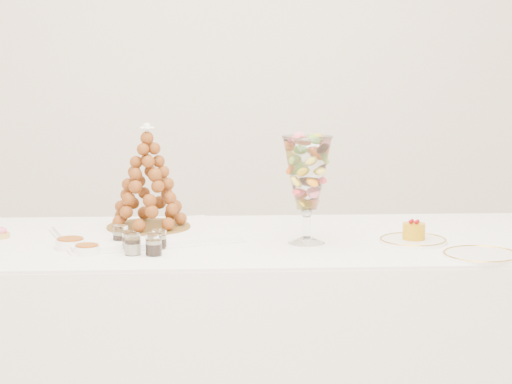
{
  "coord_description": "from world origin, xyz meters",
  "views": [
    {
      "loc": [
        -0.05,
        -3.05,
        1.54
      ],
      "look_at": [
        0.1,
        0.22,
        1.0
      ],
      "focal_mm": 70.0,
      "sensor_mm": 36.0,
      "label": 1
    }
  ],
  "objects": [
    {
      "name": "macaron_vase",
      "position": [
        0.27,
        0.24,
        1.05
      ],
      "size": [
        0.17,
        0.17,
        0.36
      ],
      "color": "white",
      "rests_on": "buffet_table"
    },
    {
      "name": "mousse_cake",
      "position": [
        0.64,
        0.24,
        0.86
      ],
      "size": [
        0.08,
        0.08,
        0.07
      ],
      "color": "#C18A09",
      "rests_on": "cake_plate"
    },
    {
      "name": "verrine_a",
      "position": [
        -0.35,
        0.23,
        0.85
      ],
      "size": [
        0.06,
        0.06,
        0.07
      ],
      "primitive_type": "cylinder",
      "rotation": [
        0.0,
        0.0,
        0.15
      ],
      "color": "white",
      "rests_on": "buffet_table"
    },
    {
      "name": "ramekin_back",
      "position": [
        -0.52,
        0.2,
        0.83
      ],
      "size": [
        0.1,
        0.1,
        0.03
      ],
      "primitive_type": "cylinder",
      "color": "white",
      "rests_on": "buffet_table"
    },
    {
      "name": "pink_tart",
      "position": [
        -0.78,
        0.37,
        0.84
      ],
      "size": [
        0.06,
        0.06,
        0.04
      ],
      "color": "tan",
      "rests_on": "buffet_table"
    },
    {
      "name": "verrine_b",
      "position": [
        -0.32,
        0.15,
        0.85
      ],
      "size": [
        0.05,
        0.05,
        0.06
      ],
      "primitive_type": "cylinder",
      "rotation": [
        0.0,
        0.0,
        0.11
      ],
      "color": "white",
      "rests_on": "buffet_table"
    },
    {
      "name": "ramekin_front",
      "position": [
        -0.45,
        0.11,
        0.83
      ],
      "size": [
        0.08,
        0.08,
        0.03
      ],
      "primitive_type": "cylinder",
      "color": "white",
      "rests_on": "buffet_table"
    },
    {
      "name": "spare_plate",
      "position": [
        0.81,
        0.01,
        0.82
      ],
      "size": [
        0.25,
        0.25,
        0.01
      ],
      "primitive_type": "cylinder",
      "color": "white",
      "rests_on": "buffet_table"
    },
    {
      "name": "verrine_e",
      "position": [
        -0.23,
        0.08,
        0.85
      ],
      "size": [
        0.06,
        0.06,
        0.07
      ],
      "primitive_type": "cylinder",
      "rotation": [
        0.0,
        0.0,
        -0.31
      ],
      "color": "white",
      "rests_on": "buffet_table"
    },
    {
      "name": "verrine_c",
      "position": [
        -0.22,
        0.18,
        0.85
      ],
      "size": [
        0.05,
        0.05,
        0.06
      ],
      "primitive_type": "cylinder",
      "rotation": [
        0.0,
        0.0,
        -0.03
      ],
      "color": "white",
      "rests_on": "buffet_table"
    },
    {
      "name": "lace_tray",
      "position": [
        -0.28,
        0.38,
        0.83
      ],
      "size": [
        0.68,
        0.58,
        0.02
      ],
      "primitive_type": "cube",
      "rotation": [
        0.0,
        0.0,
        0.32
      ],
      "color": "white",
      "rests_on": "buffet_table"
    },
    {
      "name": "croquembouche",
      "position": [
        -0.27,
        0.44,
        1.02
      ],
      "size": [
        0.3,
        0.3,
        0.37
      ],
      "rotation": [
        0.0,
        0.0,
        -0.08
      ],
      "color": "brown",
      "rests_on": "lace_tray"
    },
    {
      "name": "cake_plate",
      "position": [
        0.63,
        0.23,
        0.82
      ],
      "size": [
        0.23,
        0.23,
        0.01
      ],
      "primitive_type": "cylinder",
      "color": "white",
      "rests_on": "buffet_table"
    },
    {
      "name": "verrine_d",
      "position": [
        -0.3,
        0.09,
        0.85
      ],
      "size": [
        0.06,
        0.06,
        0.07
      ],
      "primitive_type": "cylinder",
      "rotation": [
        0.0,
        0.0,
        0.15
      ],
      "color": "white",
      "rests_on": "buffet_table"
    },
    {
      "name": "buffet_table",
      "position": [
        0.07,
        0.32,
        0.41
      ],
      "size": [
        2.16,
        0.87,
        0.82
      ],
      "rotation": [
        0.0,
        0.0,
        0.0
      ],
      "color": "white",
      "rests_on": "ground"
    }
  ]
}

